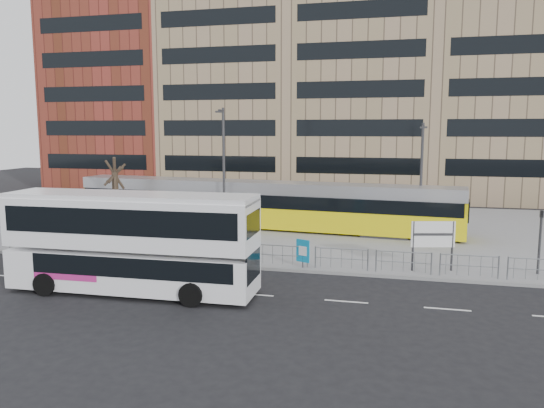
% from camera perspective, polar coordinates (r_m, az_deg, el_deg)
% --- Properties ---
extents(ground, '(120.00, 120.00, 0.00)m').
position_cam_1_polar(ground, '(27.44, -3.83, -6.92)').
color(ground, black).
rests_on(ground, ground).
extents(plaza, '(64.00, 24.00, 0.15)m').
position_cam_1_polar(plaza, '(38.76, 1.48, -2.36)').
color(plaza, gray).
rests_on(plaza, ground).
extents(kerb, '(64.00, 0.25, 0.17)m').
position_cam_1_polar(kerb, '(27.47, -3.80, -6.74)').
color(kerb, gray).
rests_on(kerb, ground).
extents(building_row, '(70.40, 18.40, 31.20)m').
position_cam_1_polar(building_row, '(60.18, 7.59, 13.54)').
color(building_row, maroon).
rests_on(building_row, ground).
extents(pedestrian_barrier, '(32.07, 0.07, 1.10)m').
position_cam_1_polar(pedestrian_barrier, '(27.16, 0.52, -4.92)').
color(pedestrian_barrier, gray).
rests_on(pedestrian_barrier, plaza).
extents(road_markings, '(62.00, 0.12, 0.01)m').
position_cam_1_polar(road_markings, '(23.49, -4.42, -9.50)').
color(road_markings, white).
rests_on(road_markings, ground).
extents(double_decker_bus, '(10.94, 2.97, 4.36)m').
position_cam_1_polar(double_decker_bus, '(23.72, -14.88, -3.71)').
color(double_decker_bus, white).
rests_on(double_decker_bus, ground).
extents(tram, '(28.00, 5.24, 3.29)m').
position_cam_1_polar(tram, '(37.56, -1.48, -0.04)').
color(tram, yellow).
rests_on(tram, plaza).
extents(station_sign, '(2.11, 0.60, 2.47)m').
position_cam_1_polar(station_sign, '(27.17, 16.93, -3.37)').
color(station_sign, '#2D2D30').
rests_on(station_sign, plaza).
extents(ad_panel, '(0.73, 0.36, 1.44)m').
position_cam_1_polar(ad_panel, '(26.79, 3.34, -5.10)').
color(ad_panel, '#2D2D30').
rests_on(ad_panel, plaza).
extents(pedestrian, '(0.58, 0.68, 1.57)m').
position_cam_1_polar(pedestrian, '(35.81, -12.33, -2.01)').
color(pedestrian, black).
rests_on(pedestrian, plaza).
extents(traffic_light_west, '(0.20, 0.23, 3.10)m').
position_cam_1_polar(traffic_light_west, '(33.38, -20.87, -1.02)').
color(traffic_light_west, '#2D2D30').
rests_on(traffic_light_west, plaza).
extents(traffic_light_east, '(0.17, 0.20, 3.10)m').
position_cam_1_polar(traffic_light_east, '(28.43, 26.90, -2.87)').
color(traffic_light_east, '#2D2D30').
rests_on(traffic_light_east, plaza).
extents(lamp_post_west, '(0.45, 1.04, 8.36)m').
position_cam_1_polar(lamp_post_west, '(36.23, -5.24, 4.26)').
color(lamp_post_west, '#2D2D30').
rests_on(lamp_post_west, plaza).
extents(lamp_post_east, '(0.45, 1.04, 7.35)m').
position_cam_1_polar(lamp_post_east, '(35.73, 15.76, 3.11)').
color(lamp_post_east, '#2D2D30').
rests_on(lamp_post_east, plaza).
extents(bare_tree, '(3.94, 3.94, 6.94)m').
position_cam_1_polar(bare_tree, '(38.53, -16.63, 5.02)').
color(bare_tree, black).
rests_on(bare_tree, plaza).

